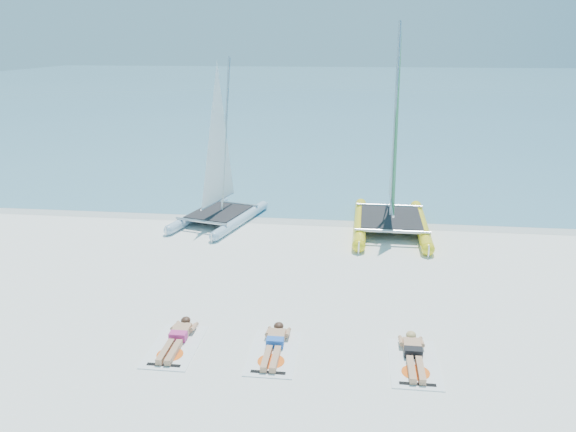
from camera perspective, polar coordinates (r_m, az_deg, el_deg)
name	(u,v)px	position (r m, az deg, el deg)	size (l,w,h in m)	color
ground	(306,282)	(15.37, 1.81, -6.68)	(140.00, 140.00, 0.00)	white
sea	(348,88)	(77.23, 6.14, 12.82)	(140.00, 115.00, 0.01)	#6DA9B7
wet_sand_strip	(319,220)	(20.50, 3.20, -0.37)	(140.00, 1.40, 0.01)	silver
catamaran_blue	(219,173)	(20.04, -7.05, 4.34)	(3.12, 4.72, 5.92)	#AED6E5
catamaran_yellow	(393,163)	(19.66, 10.63, 5.34)	(2.58, 5.62, 7.13)	yellow
towel_a	(175,346)	(12.60, -11.39, -12.84)	(1.00, 1.85, 0.02)	white
sunbather_a	(178,337)	(12.70, -11.15, -11.99)	(0.37, 1.73, 0.26)	tan
towel_b	(273,353)	(12.14, -1.48, -13.71)	(1.00, 1.85, 0.02)	white
sunbather_b	(275,343)	(12.25, -1.35, -12.81)	(0.37, 1.73, 0.26)	tan
towel_c	(414,363)	(12.08, 12.67, -14.38)	(1.00, 1.85, 0.02)	white
sunbather_c	(413,353)	(12.18, 12.63, -13.47)	(0.37, 1.73, 0.26)	tan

